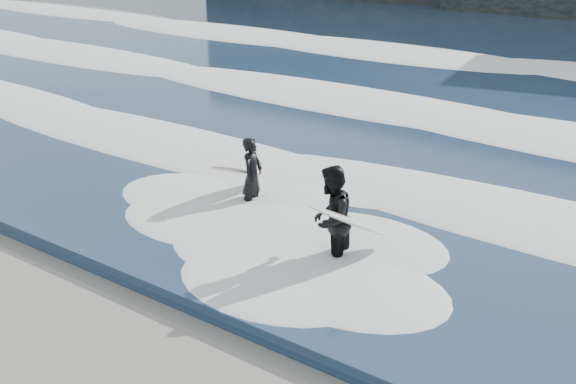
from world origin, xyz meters
name	(u,v)px	position (x,y,z in m)	size (l,w,h in m)	color
foam_near	(360,183)	(0.00, 9.00, 0.40)	(60.00, 3.20, 0.20)	white
foam_mid	(483,117)	(0.00, 16.00, 0.42)	(60.00, 4.00, 0.24)	white
foam_far	(575,68)	(0.00, 25.00, 0.45)	(60.00, 4.80, 0.30)	white
surfer_left	(250,175)	(-1.51, 6.94, 0.85)	(0.94, 1.90, 1.69)	black
surfer_right	(333,220)	(1.44, 5.69, 1.00)	(1.45, 1.99, 1.98)	black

